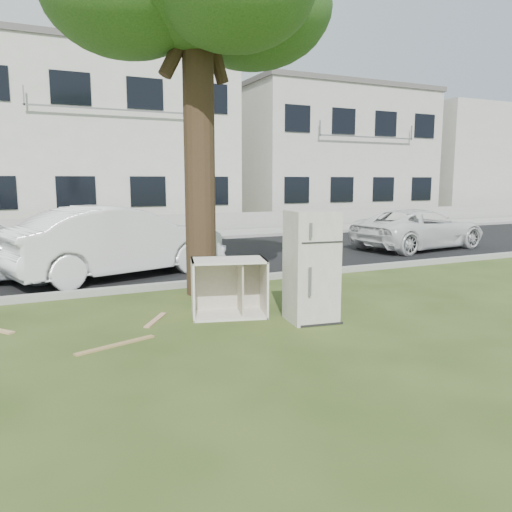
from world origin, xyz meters
name	(u,v)px	position (x,y,z in m)	size (l,w,h in m)	color
ground	(265,315)	(0.00, 0.00, 0.00)	(120.00, 120.00, 0.00)	#2D3F16
road	(164,259)	(0.00, 6.00, 0.01)	(120.00, 7.00, 0.01)	black
kerb_near	(210,285)	(0.00, 2.45, 0.00)	(120.00, 0.18, 0.12)	gray
kerb_far	(136,244)	(0.00, 9.55, 0.00)	(120.00, 0.18, 0.12)	gray
sidewalk	(127,239)	(0.00, 11.00, 0.01)	(120.00, 2.80, 0.01)	gray
low_wall	(119,225)	(0.00, 12.60, 0.35)	(120.00, 0.15, 0.70)	gray
townhouse_center	(96,143)	(0.00, 17.50, 3.72)	(11.22, 8.16, 7.44)	silver
townhouse_right	(320,155)	(12.00, 17.50, 3.42)	(10.20, 8.16, 6.84)	beige
filler_right	(489,163)	(26.00, 18.00, 3.20)	(16.00, 9.00, 6.40)	silver
fridge	(311,266)	(0.47, -0.57, 0.81)	(0.67, 0.62, 1.62)	beige
cabinet	(229,287)	(-0.50, 0.21, 0.43)	(1.11, 0.69, 0.87)	white
plank_a	(116,345)	(-2.32, -0.52, 0.01)	(1.06, 0.09, 0.02)	#9B7B4B
plank_c	(156,320)	(-1.60, 0.39, 0.01)	(0.76, 0.09, 0.02)	tan
car_center	(118,241)	(-1.46, 4.11, 0.76)	(1.60, 4.60, 1.51)	white
car_right	(420,229)	(7.51, 4.73, 0.60)	(1.98, 4.29, 1.19)	white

